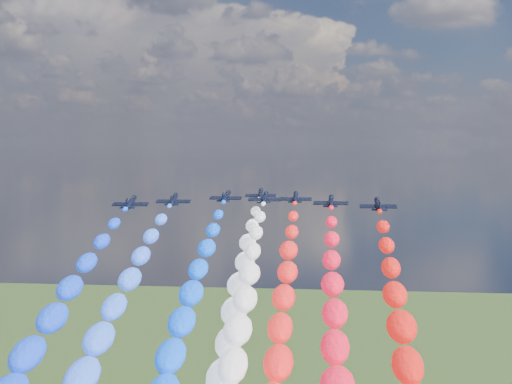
# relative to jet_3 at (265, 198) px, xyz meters

# --- Properties ---
(jet_0) EXTENTS (8.87, 11.78, 4.91)m
(jet_0) POSITION_rel_jet_3_xyz_m (-29.93, -16.67, 0.00)
(jet_0) COLOR black
(jet_1) EXTENTS (9.01, 11.88, 4.91)m
(jet_1) POSITION_rel_jet_3_xyz_m (-21.72, -7.87, 0.00)
(jet_1) COLOR black
(trail_1) EXTENTS (6.75, 118.27, 51.09)m
(trail_1) POSITION_rel_jet_3_xyz_m (-21.72, -68.21, -23.24)
(trail_1) COLOR blue
(jet_2) EXTENTS (8.93, 11.82, 4.91)m
(jet_2) POSITION_rel_jet_3_xyz_m (-10.47, 3.79, 0.00)
(jet_2) COLOR black
(trail_2) EXTENTS (6.75, 118.27, 51.09)m
(trail_2) POSITION_rel_jet_3_xyz_m (-10.47, -56.55, -23.24)
(trail_2) COLOR blue
(jet_3) EXTENTS (8.36, 11.42, 4.91)m
(jet_3) POSITION_rel_jet_3_xyz_m (0.00, 0.00, 0.00)
(jet_3) COLOR black
(trail_3) EXTENTS (6.75, 118.27, 51.09)m
(trail_3) POSITION_rel_jet_3_xyz_m (0.00, -60.34, -23.24)
(trail_3) COLOR silver
(jet_4) EXTENTS (8.83, 11.75, 4.91)m
(jet_4) POSITION_rel_jet_3_xyz_m (-2.33, 13.09, 0.00)
(jet_4) COLOR black
(trail_4) EXTENTS (6.75, 118.27, 51.09)m
(trail_4) POSITION_rel_jet_3_xyz_m (-2.33, -47.25, -23.24)
(trail_4) COLOR white
(jet_5) EXTENTS (8.28, 11.36, 4.91)m
(jet_5) POSITION_rel_jet_3_xyz_m (7.62, 2.17, 0.00)
(jet_5) COLOR black
(trail_5) EXTENTS (6.75, 118.27, 51.09)m
(trail_5) POSITION_rel_jet_3_xyz_m (7.62, -58.17, -23.24)
(trail_5) COLOR red
(jet_6) EXTENTS (8.81, 11.74, 4.91)m
(jet_6) POSITION_rel_jet_3_xyz_m (16.48, -8.89, 0.00)
(jet_6) COLOR black
(jet_7) EXTENTS (8.27, 11.36, 4.91)m
(jet_7) POSITION_rel_jet_3_xyz_m (26.94, -16.41, 0.00)
(jet_7) COLOR black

